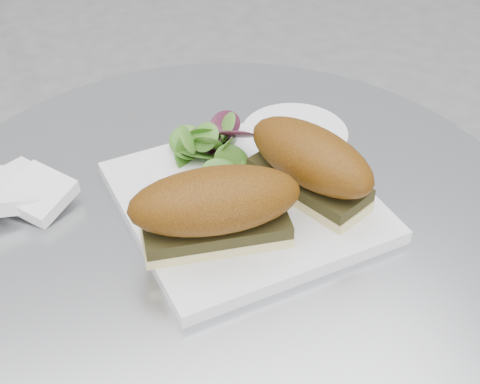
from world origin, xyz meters
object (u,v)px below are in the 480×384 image
object	(u,v)px
plate	(245,201)
sandwich_right	(310,163)
sandwich_left	(215,207)
saucer	(294,135)

from	to	relation	value
plate	sandwich_right	xyz separation A→B (m)	(0.07, -0.02, 0.05)
sandwich_left	plate	bearing A→B (deg)	53.47
sandwich_right	saucer	bearing A→B (deg)	138.41
plate	sandwich_left	size ratio (longest dim) A/B	1.44
sandwich_right	saucer	xyz separation A→B (m)	(0.03, 0.12, -0.05)
plate	saucer	xyz separation A→B (m)	(0.10, 0.10, -0.00)
saucer	sandwich_right	bearing A→B (deg)	-105.92
sandwich_right	sandwich_left	bearing A→B (deg)	-98.50
plate	sandwich_left	distance (m)	0.09
plate	sandwich_left	world-z (taller)	sandwich_left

